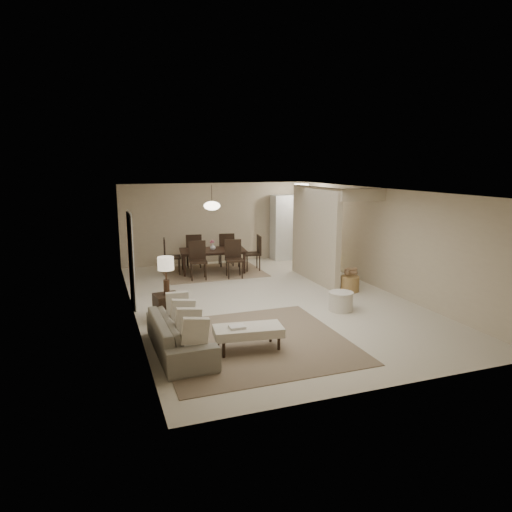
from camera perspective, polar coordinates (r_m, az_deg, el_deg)
name	(u,v)px	position (r m, az deg, el deg)	size (l,w,h in m)	color
floor	(268,300)	(10.56, 1.54, -5.48)	(9.00, 9.00, 0.00)	beige
ceiling	(269,191)	(10.13, 1.61, 8.19)	(9.00, 9.00, 0.00)	white
back_wall	(217,223)	(14.51, -4.87, 4.16)	(6.00, 6.00, 0.00)	#BAA98D
left_wall	(131,255)	(9.62, -15.33, 0.11)	(9.00, 9.00, 0.00)	#BAA98D
right_wall	(382,239)	(11.68, 15.44, 2.04)	(9.00, 9.00, 0.00)	#BAA98D
partition	(315,234)	(12.13, 7.39, 2.68)	(0.15, 2.50, 2.50)	#BAA98D
doorway	(131,260)	(10.25, -15.36, -0.53)	(0.04, 0.90, 2.04)	black
pantry_cabinet	(290,227)	(14.98, 4.23, 3.63)	(1.20, 0.55, 2.10)	silver
flush_light	(302,185)	(13.97, 5.72, 8.85)	(0.44, 0.44, 0.05)	white
living_rug	(254,342)	(8.15, -0.31, -10.64)	(3.20, 3.20, 0.01)	brown
sofa	(180,335)	(7.74, -9.47, -9.67)	(0.81, 2.07, 0.60)	slate
ottoman_bench	(248,331)	(7.71, -0.99, -9.40)	(1.20, 0.66, 0.41)	beige
side_table	(167,307)	(9.33, -11.01, -6.30)	(0.48, 0.48, 0.53)	black
table_lamp	(166,267)	(9.11, -11.21, -1.34)	(0.32, 0.32, 0.76)	#442C1D
round_pouf	(341,301)	(9.91, 10.56, -5.60)	(0.52, 0.52, 0.40)	beige
wicker_basket	(350,284)	(11.44, 11.66, -3.42)	(0.44, 0.44, 0.38)	olive
dining_rug	(213,272)	(13.27, -5.37, -2.00)	(2.80, 2.10, 0.01)	#816A50
dining_table	(213,261)	(13.19, -5.40, -0.63)	(1.87, 1.04, 0.66)	black
dining_chairs	(213,255)	(13.16, -5.41, 0.16)	(2.80, 2.17, 1.03)	black
vase	(213,247)	(13.11, -5.43, 1.15)	(0.17, 0.17, 0.18)	white
yellow_mat	(322,271)	(13.41, 8.24, -1.92)	(0.83, 0.50, 0.01)	yellow
pendant_light	(212,206)	(12.96, -5.53, 6.27)	(0.46, 0.46, 0.71)	#442C1D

